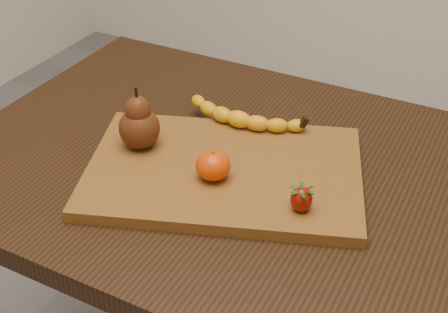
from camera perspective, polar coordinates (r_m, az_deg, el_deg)
The scene contains 6 objects.
table at distance 1.13m, azimuth 1.42°, elevation -4.72°, with size 1.00×0.70×0.76m.
cutting_board at distance 1.04m, azimuth 0.00°, elevation -1.37°, with size 0.45×0.30×0.02m, color brown.
banana at distance 1.13m, azimuth 1.37°, elevation 3.43°, with size 0.20×0.05×0.03m, color #F2A70B, non-canonical shape.
pear at distance 1.06m, azimuth -7.82°, elevation 3.50°, with size 0.07×0.07×0.11m, color #4F240C, non-canonical shape.
mandarin at distance 0.99m, azimuth -1.00°, elevation -0.82°, with size 0.06×0.06×0.05m, color #D83A02.
strawberry at distance 0.94m, azimuth 7.09°, elevation -3.83°, with size 0.03×0.03×0.04m, color maroon, non-canonical shape.
Camera 1 is at (0.38, -0.79, 1.38)m, focal length 50.00 mm.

